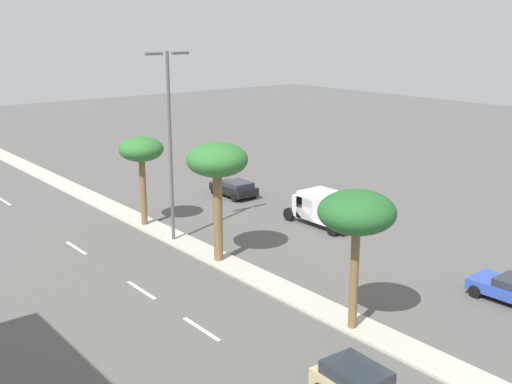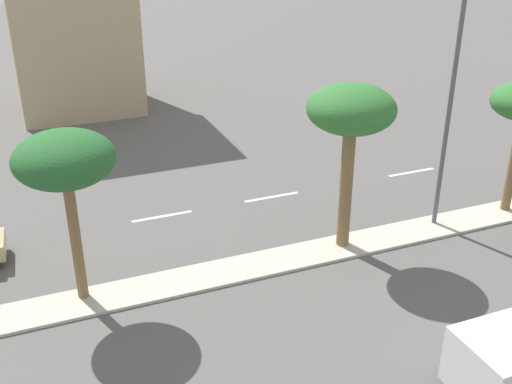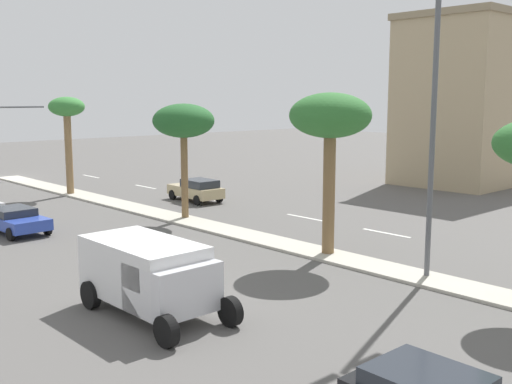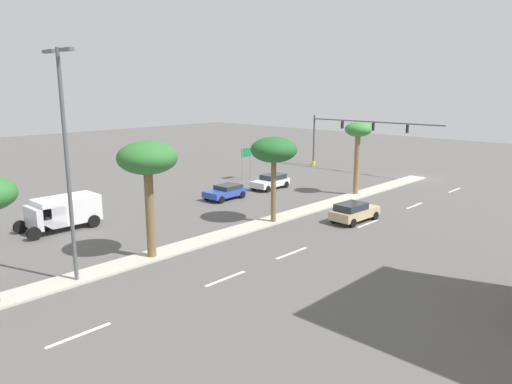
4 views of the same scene
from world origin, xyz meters
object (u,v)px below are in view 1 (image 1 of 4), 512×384
Objects in this scene: palm_tree_rear at (141,152)px; box_truck at (326,207)px; palm_tree_left at (217,163)px; street_lamp_inboard at (170,134)px; sedan_black_leading at (234,188)px; palm_tree_near at (357,214)px.

box_truck is (9.56, -7.64, -3.84)m from palm_tree_rear.
palm_tree_left is 4.84m from street_lamp_inboard.
palm_tree_left is at bearing -130.42° from sedan_black_leading.
palm_tree_rear is at bearing 88.19° from street_lamp_inboard.
sedan_black_leading is 9.93m from box_truck.
palm_tree_near is 0.92× the size of palm_tree_left.
sedan_black_leading is 0.75× the size of box_truck.
street_lamp_inboard is 2.86× the size of sedan_black_leading.
street_lamp_inboard is (0.09, 15.30, 1.41)m from palm_tree_near.
street_lamp_inboard is at bearing 89.67° from palm_tree_near.
palm_tree_rear is (0.21, 19.22, -0.26)m from palm_tree_near.
palm_tree_rear is at bearing 90.02° from palm_tree_left.
sedan_black_leading is at bearing 33.27° from street_lamp_inboard.
palm_tree_near reaches higher than sedan_black_leading.
palm_tree_rear is (-0.00, 8.65, -0.67)m from palm_tree_left.
street_lamp_inboard reaches higher than box_truck.
box_truck is (9.56, 1.00, -4.50)m from palm_tree_left.
palm_tree_near is 23.95m from sedan_black_leading.
palm_tree_rear is at bearing 89.37° from palm_tree_near.
box_truck is at bearing 5.99° from palm_tree_left.
street_lamp_inboard is at bearing 158.95° from box_truck.
street_lamp_inboard reaches higher than palm_tree_left.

